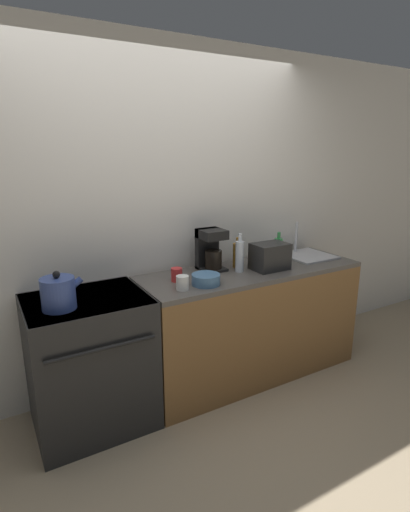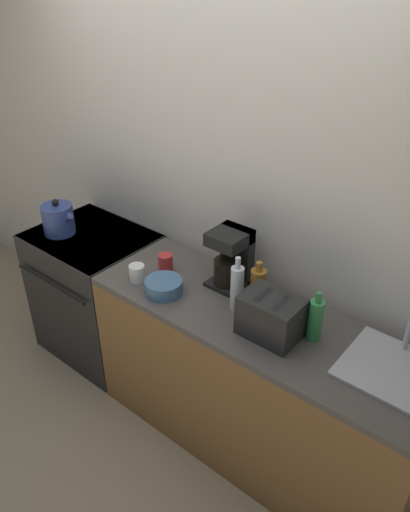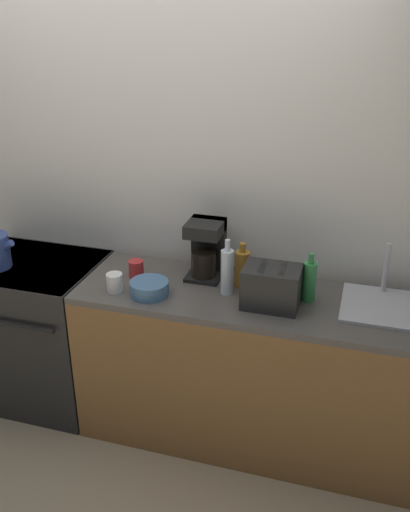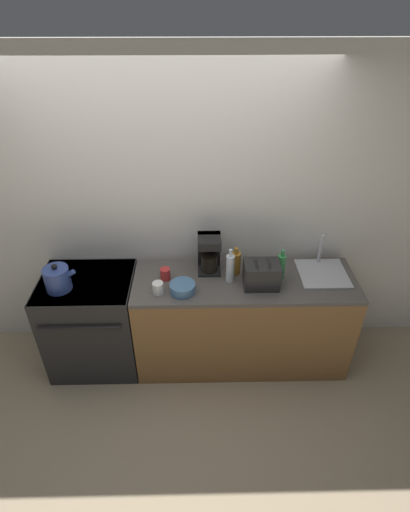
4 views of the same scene
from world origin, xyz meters
The scene contains 13 objects.
ground_plane centered at (0.00, 0.00, 0.00)m, with size 12.00×12.00×0.00m, color tan.
wall_back centered at (0.00, 0.67, 1.30)m, with size 8.00×0.05×2.60m.
stove centered at (-0.65, 0.31, 0.46)m, with size 0.76×0.66×0.90m.
counter_block centered at (0.64, 0.30, 0.45)m, with size 1.81×0.60×0.90m.
toaster centered at (0.76, 0.23, 1.01)m, with size 0.28×0.20×0.21m.
coffee_maker centered at (0.36, 0.46, 1.07)m, with size 0.19×0.21×0.32m.
sink_tray centered at (1.29, 0.37, 0.92)m, with size 0.39×0.40×0.28m.
bottle_amber centered at (0.57, 0.40, 1.01)m, with size 0.08×0.08×0.24m.
bottle_clear centered at (0.52, 0.29, 1.03)m, with size 0.07×0.07×0.30m.
bottle_green centered at (0.93, 0.33, 1.01)m, with size 0.07×0.07×0.26m.
cup_red centered at (0.00, 0.33, 0.95)m, with size 0.08×0.08×0.10m.
cup_white centered at (-0.04, 0.15, 0.95)m, with size 0.09×0.09×0.10m.
bowl centered at (0.14, 0.16, 0.94)m, with size 0.20×0.20×0.08m.
Camera 3 is at (1.16, -2.23, 2.31)m, focal length 40.00 mm.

